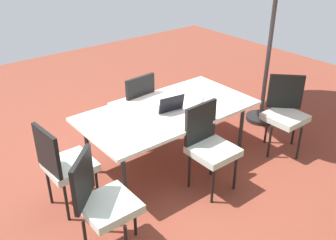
% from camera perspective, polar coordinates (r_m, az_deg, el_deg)
% --- Properties ---
extents(ground_plane, '(10.00, 10.00, 0.02)m').
position_cam_1_polar(ground_plane, '(4.83, 0.00, -6.17)').
color(ground_plane, brown).
extents(dining_table, '(2.09, 1.09, 0.72)m').
position_cam_1_polar(dining_table, '(4.48, 0.00, 1.12)').
color(dining_table, white).
rests_on(dining_table, ground_plane).
extents(chair_south, '(0.46, 0.47, 0.98)m').
position_cam_1_polar(chair_south, '(5.00, -5.16, 2.40)').
color(chair_south, silver).
rests_on(chair_south, ground_plane).
extents(chair_northwest, '(0.59, 0.59, 0.98)m').
position_cam_1_polar(chair_northwest, '(5.03, 17.25, 1.34)').
color(chair_northwest, silver).
rests_on(chair_northwest, ground_plane).
extents(chair_northeast, '(0.59, 0.59, 0.98)m').
position_cam_1_polar(chair_northeast, '(3.39, -9.99, -11.76)').
color(chair_northeast, silver).
rests_on(chair_northeast, ground_plane).
extents(chair_north, '(0.46, 0.47, 0.98)m').
position_cam_1_polar(chair_north, '(4.12, 6.27, -3.60)').
color(chair_north, silver).
rests_on(chair_north, ground_plane).
extents(chair_east, '(0.48, 0.47, 0.98)m').
position_cam_1_polar(chair_east, '(3.93, -15.47, -6.23)').
color(chair_east, silver).
rests_on(chair_east, ground_plane).
extents(laptop, '(0.35, 0.29, 0.21)m').
position_cam_1_polar(laptop, '(4.41, 0.09, 1.98)').
color(laptop, gray).
rests_on(laptop, dining_table).
extents(cup, '(0.07, 0.07, 0.10)m').
position_cam_1_polar(cup, '(4.58, 5.04, 2.99)').
color(cup, white).
rests_on(cup, dining_table).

